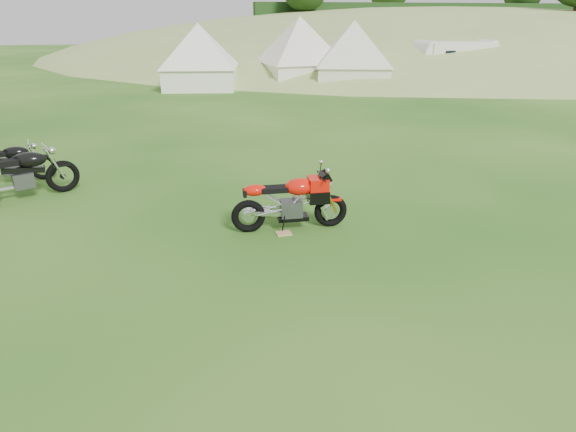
{
  "coord_description": "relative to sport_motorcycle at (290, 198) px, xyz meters",
  "views": [
    {
      "loc": [
        -1.33,
        -4.95,
        3.27
      ],
      "look_at": [
        -0.1,
        0.4,
        0.96
      ],
      "focal_mm": 30.0,
      "sensor_mm": 36.0,
      "label": 1
    }
  ],
  "objects": [
    {
      "name": "plywood_board",
      "position": [
        -0.15,
        -0.17,
        -0.54
      ],
      "size": [
        0.25,
        0.2,
        0.02
      ],
      "primitive_type": "cube",
      "rotation": [
        0.0,
        0.0,
        0.05
      ],
      "color": "tan",
      "rests_on": "ground"
    },
    {
      "name": "tent_right",
      "position": [
        6.82,
        15.85,
        0.89
      ],
      "size": [
        4.11,
        4.11,
        2.87
      ],
      "primitive_type": null,
      "rotation": [
        0.0,
        0.0,
        -0.29
      ],
      "color": "silver",
      "rests_on": "ground"
    },
    {
      "name": "vintage_moto_d",
      "position": [
        -5.13,
        3.54,
        -0.09
      ],
      "size": [
        1.76,
        0.8,
        0.9
      ],
      "primitive_type": null,
      "rotation": [
        0.0,
        0.0,
        0.24
      ],
      "color": "black",
      "rests_on": "ground"
    },
    {
      "name": "sport_motorcycle",
      "position": [
        0.0,
        0.0,
        0.0
      ],
      "size": [
        1.84,
        0.55,
        1.09
      ],
      "primitive_type": null,
      "rotation": [
        0.0,
        0.0,
        -0.06
      ],
      "color": "red",
      "rests_on": "ground"
    },
    {
      "name": "vintage_moto_c",
      "position": [
        -4.61,
        2.47,
        -0.02
      ],
      "size": [
        2.01,
        1.23,
        1.05
      ],
      "primitive_type": null,
      "rotation": [
        0.0,
        0.0,
        0.42
      ],
      "color": "black",
      "rests_on": "ground"
    },
    {
      "name": "caravan",
      "position": [
        12.73,
        16.69,
        0.47
      ],
      "size": [
        4.37,
        2.04,
        2.02
      ],
      "primitive_type": null,
      "rotation": [
        0.0,
        0.0,
        0.02
      ],
      "color": "white",
      "rests_on": "ground"
    },
    {
      "name": "tent_mid",
      "position": [
        4.6,
        17.53,
        0.94
      ],
      "size": [
        3.8,
        3.8,
        2.97
      ],
      "primitive_type": null,
      "rotation": [
        0.0,
        0.0,
        0.11
      ],
      "color": "silver",
      "rests_on": "ground"
    },
    {
      "name": "hedgerow",
      "position": [
        23.67,
        37.9,
        -0.55
      ],
      "size": [
        36.0,
        1.2,
        8.6
      ],
      "primitive_type": null,
      "color": "black",
      "rests_on": "ground"
    },
    {
      "name": "hillside",
      "position": [
        23.67,
        37.9,
        -0.55
      ],
      "size": [
        80.0,
        64.0,
        8.0
      ],
      "primitive_type": "ellipsoid",
      "color": "#7F9A4E",
      "rests_on": "ground"
    },
    {
      "name": "ground",
      "position": [
        -0.33,
        -2.1,
        -0.55
      ],
      "size": [
        120.0,
        120.0,
        0.0
      ],
      "primitive_type": "plane",
      "color": "#154A0F",
      "rests_on": "ground"
    },
    {
      "name": "tent_left",
      "position": [
        -0.38,
        16.94,
        0.86
      ],
      "size": [
        3.76,
        3.76,
        2.8
      ],
      "primitive_type": null,
      "rotation": [
        0.0,
        0.0,
        -0.18
      ],
      "color": "white",
      "rests_on": "ground"
    }
  ]
}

